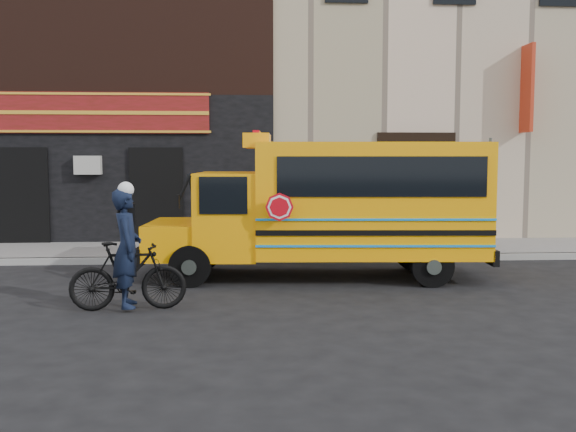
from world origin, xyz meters
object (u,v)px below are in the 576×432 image
(sign_pole, at_px, (489,193))
(cyclist, at_px, (127,251))
(bicycle, at_px, (128,276))
(school_bus, at_px, (336,204))

(sign_pole, height_order, cyclist, sign_pole)
(bicycle, xyz_separation_m, cyclist, (-0.01, 0.03, 0.40))
(cyclist, bearing_deg, sign_pole, -68.88)
(bicycle, distance_m, cyclist, 0.40)
(school_bus, xyz_separation_m, sign_pole, (3.95, 1.94, 0.11))
(bicycle, relative_size, cyclist, 0.97)
(school_bus, bearing_deg, sign_pole, 26.19)
(sign_pole, relative_size, cyclist, 1.52)
(sign_pole, xyz_separation_m, bicycle, (-7.66, -4.54, -1.06))
(bicycle, bearing_deg, sign_pole, -63.85)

